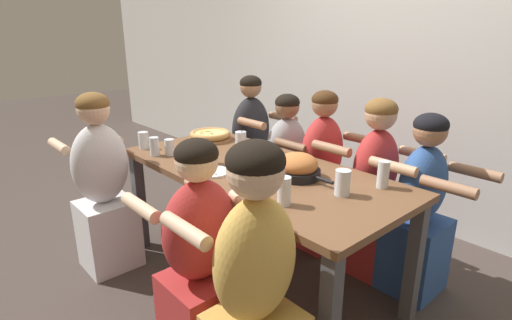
{
  "coord_description": "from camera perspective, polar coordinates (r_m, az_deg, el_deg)",
  "views": [
    {
      "loc": [
        1.69,
        -1.51,
        1.54
      ],
      "look_at": [
        0.0,
        0.0,
        0.81
      ],
      "focal_mm": 28.0,
      "sensor_mm": 36.0,
      "label": 1
    }
  ],
  "objects": [
    {
      "name": "drinking_glass_f",
      "position": [
        1.88,
        4.04,
        -4.46
      ],
      "size": [
        0.07,
        0.07,
        0.14
      ],
      "color": "silver",
      "rests_on": "dining_table"
    },
    {
      "name": "diner_near_right",
      "position": [
        1.64,
        -0.16,
        -19.04
      ],
      "size": [
        0.51,
        0.4,
        1.19
      ],
      "rotation": [
        0.0,
        0.0,
        1.57
      ],
      "color": "gold",
      "rests_on": "ground"
    },
    {
      "name": "drinking_glass_a",
      "position": [
        2.18,
        17.69,
        -2.21
      ],
      "size": [
        0.06,
        0.06,
        0.15
      ],
      "color": "silver",
      "rests_on": "dining_table"
    },
    {
      "name": "diner_near_midright",
      "position": [
        1.9,
        -7.82,
        -15.03
      ],
      "size": [
        0.51,
        0.4,
        1.12
      ],
      "rotation": [
        0.0,
        0.0,
        1.57
      ],
      "color": "#B22D2D",
      "rests_on": "ground"
    },
    {
      "name": "diner_far_center",
      "position": [
        2.92,
        9.3,
        -2.62
      ],
      "size": [
        0.51,
        0.4,
        1.16
      ],
      "rotation": [
        0.0,
        0.0,
        -1.57
      ],
      "color": "#B22D2D",
      "rests_on": "ground"
    },
    {
      "name": "diner_far_midleft",
      "position": [
        3.15,
        4.32,
        -1.44
      ],
      "size": [
        0.51,
        0.4,
        1.1
      ],
      "rotation": [
        0.0,
        0.0,
        -1.57
      ],
      "color": "#99999E",
      "rests_on": "ground"
    },
    {
      "name": "drinking_glass_b",
      "position": [
        2.48,
        -6.78,
        0.71
      ],
      "size": [
        0.08,
        0.08,
        0.13
      ],
      "color": "silver",
      "rests_on": "dining_table"
    },
    {
      "name": "drinking_glass_d",
      "position": [
        2.88,
        -15.77,
        2.72
      ],
      "size": [
        0.07,
        0.07,
        0.12
      ],
      "color": "silver",
      "rests_on": "dining_table"
    },
    {
      "name": "drinking_glass_h",
      "position": [
        2.03,
        12.26,
        -3.33
      ],
      "size": [
        0.08,
        0.08,
        0.13
      ],
      "color": "silver",
      "rests_on": "dining_table"
    },
    {
      "name": "ground_plane",
      "position": [
        2.74,
        0.0,
        -16.27
      ],
      "size": [
        18.0,
        18.0,
        0.0
      ],
      "primitive_type": "plane",
      "color": "#423833",
      "rests_on": "ground"
    },
    {
      "name": "diner_far_left",
      "position": [
        3.42,
        -0.68,
        1.01
      ],
      "size": [
        0.51,
        0.4,
        1.2
      ],
      "rotation": [
        0.0,
        0.0,
        -1.57
      ],
      "color": "#232328",
      "rests_on": "ground"
    },
    {
      "name": "dining_table",
      "position": [
        2.43,
        0.0,
        -3.13
      ],
      "size": [
        1.85,
        0.85,
        0.76
      ],
      "color": "brown",
      "rests_on": "ground"
    },
    {
      "name": "diner_far_right",
      "position": [
        2.57,
        22.32,
        -7.18
      ],
      "size": [
        0.51,
        0.4,
        1.11
      ],
      "rotation": [
        0.0,
        0.0,
        -1.57
      ],
      "color": "#2D5193",
      "rests_on": "ground"
    },
    {
      "name": "drinking_glass_g",
      "position": [
        2.7,
        -14.3,
        1.72
      ],
      "size": [
        0.06,
        0.06,
        0.12
      ],
      "color": "silver",
      "rests_on": "dining_table"
    },
    {
      "name": "drinking_glass_e",
      "position": [
        2.69,
        -12.24,
        1.64
      ],
      "size": [
        0.06,
        0.06,
        0.11
      ],
      "color": "silver",
      "rests_on": "dining_table"
    },
    {
      "name": "empty_plate_a",
      "position": [
        2.63,
        1.49,
        0.77
      ],
      "size": [
        0.24,
        0.24,
        0.02
      ],
      "color": "white",
      "rests_on": "dining_table"
    },
    {
      "name": "empty_plate_b",
      "position": [
        2.32,
        -6.22,
        -1.71
      ],
      "size": [
        0.2,
        0.2,
        0.02
      ],
      "color": "white",
      "rests_on": "dining_table"
    },
    {
      "name": "diner_far_midright",
      "position": [
        2.69,
        16.45,
        -4.81
      ],
      "size": [
        0.51,
        0.4,
        1.16
      ],
      "rotation": [
        0.0,
        0.0,
        -1.57
      ],
      "color": "#B22D2D",
      "rests_on": "ground"
    },
    {
      "name": "drinking_glass_c",
      "position": [
        2.16,
        -2.27,
        -1.75
      ],
      "size": [
        0.07,
        0.07,
        0.13
      ],
      "color": "silver",
      "rests_on": "dining_table"
    },
    {
      "name": "skillet_bowl",
      "position": [
        2.24,
        5.92,
        -1.02
      ],
      "size": [
        0.38,
        0.26,
        0.14
      ],
      "color": "black",
      "rests_on": "dining_table"
    },
    {
      "name": "restaurant_back_panel",
      "position": [
        3.49,
        20.2,
        17.89
      ],
      "size": [
        10.0,
        0.06,
        3.2
      ],
      "primitive_type": "cube",
      "color": "silver",
      "rests_on": "ground"
    },
    {
      "name": "diner_near_left",
      "position": [
        2.8,
        -20.98,
        -4.09
      ],
      "size": [
        0.51,
        0.4,
        1.19
      ],
      "rotation": [
        0.0,
        0.0,
        1.57
      ],
      "color": "silver",
      "rests_on": "ground"
    },
    {
      "name": "pizza_board_main",
      "position": [
        3.03,
        -6.56,
        3.52
      ],
      "size": [
        0.32,
        0.32,
        0.07
      ],
      "color": "#996B42",
      "rests_on": "dining_table"
    },
    {
      "name": "cocktail_glass_blue",
      "position": [
        2.86,
        -2.19,
        2.97
      ],
      "size": [
        0.08,
        0.08,
        0.13
      ],
      "color": "silver",
      "rests_on": "dining_table"
    }
  ]
}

